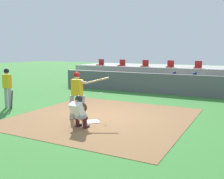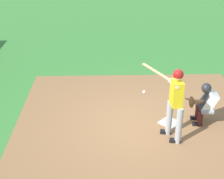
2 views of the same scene
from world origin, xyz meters
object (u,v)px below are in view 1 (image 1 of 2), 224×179
at_px(dugout_player_1, 194,83).
at_px(stadium_seat_4, 198,66).
at_px(batter_at_plate, 78,92).
at_px(dugout_player_0, 174,82).
at_px(stadium_seat_0, 101,64).
at_px(stadium_seat_2, 145,65).
at_px(stadium_seat_3, 170,65).
at_px(stadium_seat_1, 122,64).
at_px(catcher_crouched, 79,111).
at_px(on_deck_batter, 7,86).
at_px(home_plate, 93,122).

distance_m(dugout_player_1, stadium_seat_4, 2.22).
bearing_deg(batter_at_plate, dugout_player_0, 79.60).
xyz_separation_m(stadium_seat_0, stadium_seat_2, (3.71, 0.00, 0.00)).
relative_size(stadium_seat_3, stadium_seat_4, 1.00).
bearing_deg(stadium_seat_1, dugout_player_1, -19.51).
bearing_deg(dugout_player_0, stadium_seat_3, 111.68).
height_order(catcher_crouched, stadium_seat_3, stadium_seat_3).
relative_size(batter_at_plate, stadium_seat_0, 3.76).
xyz_separation_m(on_deck_batter, stadium_seat_1, (0.88, 9.94, 0.51)).
relative_size(dugout_player_1, stadium_seat_3, 2.71).
relative_size(catcher_crouched, stadium_seat_0, 4.04).
height_order(stadium_seat_0, stadium_seat_1, same).
bearing_deg(stadium_seat_4, on_deck_batter, -123.00).
xyz_separation_m(stadium_seat_1, stadium_seat_2, (1.86, 0.00, 0.00)).
height_order(stadium_seat_3, stadium_seat_4, same).
relative_size(stadium_seat_1, stadium_seat_2, 1.00).
height_order(on_deck_batter, dugout_player_1, on_deck_batter).
xyz_separation_m(home_plate, dugout_player_0, (0.81, 8.14, 0.65)).
bearing_deg(on_deck_batter, catcher_crouched, -13.35).
distance_m(home_plate, stadium_seat_2, 10.46).
bearing_deg(stadium_seat_4, stadium_seat_1, 180.00).
xyz_separation_m(catcher_crouched, dugout_player_1, (2.02, 9.00, 0.06)).
height_order(dugout_player_1, stadium_seat_4, stadium_seat_4).
relative_size(on_deck_batter, stadium_seat_2, 3.72).
bearing_deg(dugout_player_1, stadium_seat_0, 165.01).
distance_m(catcher_crouched, dugout_player_1, 9.22).
bearing_deg(catcher_crouched, home_plate, 90.39).
height_order(dugout_player_1, stadium_seat_1, stadium_seat_1).
xyz_separation_m(home_plate, on_deck_batter, (-4.60, 0.24, 1.00)).
height_order(batter_at_plate, dugout_player_0, batter_at_plate).
bearing_deg(dugout_player_0, stadium_seat_4, 62.74).
bearing_deg(stadium_seat_3, stadium_seat_0, 180.00).
xyz_separation_m(on_deck_batter, dugout_player_1, (6.62, 7.90, -0.35)).
relative_size(dugout_player_0, stadium_seat_3, 2.71).
bearing_deg(dugout_player_1, stadium_seat_4, 94.77).
bearing_deg(stadium_seat_3, stadium_seat_2, 180.00).
distance_m(home_plate, on_deck_batter, 4.71).
relative_size(on_deck_batter, stadium_seat_1, 3.72).
relative_size(stadium_seat_1, stadium_seat_4, 1.00).
distance_m(dugout_player_0, stadium_seat_0, 6.75).
height_order(catcher_crouched, stadium_seat_4, stadium_seat_4).
distance_m(batter_at_plate, stadium_seat_4, 10.44).
bearing_deg(dugout_player_1, batter_at_plate, -108.49).
height_order(catcher_crouched, dugout_player_1, dugout_player_1).
distance_m(batter_at_plate, stadium_seat_1, 10.57).
xyz_separation_m(stadium_seat_2, stadium_seat_4, (3.71, 0.00, 0.00)).
bearing_deg(stadium_seat_3, stadium_seat_1, 180.00).
distance_m(batter_at_plate, stadium_seat_3, 10.15).
relative_size(home_plate, stadium_seat_1, 0.92).
distance_m(dugout_player_1, stadium_seat_1, 6.15).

